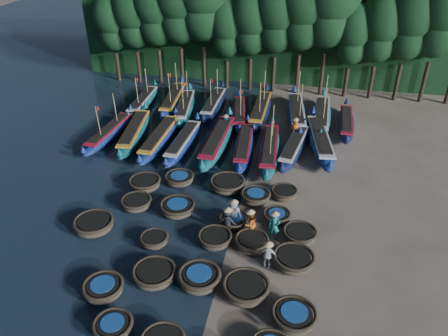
% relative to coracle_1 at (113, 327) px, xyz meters
% --- Properties ---
extents(ground, '(120.00, 120.00, 0.00)m').
position_rel_coracle_1_xyz_m(ground, '(3.82, 9.74, -0.40)').
color(ground, gray).
rests_on(ground, ground).
extents(foliage_wall, '(40.00, 3.00, 10.00)m').
position_rel_coracle_1_xyz_m(foliage_wall, '(3.82, 33.24, 4.60)').
color(foliage_wall, black).
rests_on(foliage_wall, ground).
extents(coracle_1, '(2.05, 2.05, 0.68)m').
position_rel_coracle_1_xyz_m(coracle_1, '(0.00, 0.00, 0.00)').
color(coracle_1, brown).
rests_on(coracle_1, ground).
extents(coracle_5, '(2.00, 2.00, 0.70)m').
position_rel_coracle_1_xyz_m(coracle_5, '(-1.34, 1.96, 0.01)').
color(coracle_5, brown).
rests_on(coracle_5, ground).
extents(coracle_6, '(2.35, 2.35, 0.72)m').
position_rel_coracle_1_xyz_m(coracle_6, '(0.73, 3.31, 0.02)').
color(coracle_6, brown).
rests_on(coracle_6, ground).
extents(coracle_7, '(2.43, 2.43, 0.85)m').
position_rel_coracle_1_xyz_m(coracle_7, '(3.00, 3.40, 0.10)').
color(coracle_7, brown).
rests_on(coracle_7, ground).
extents(coracle_8, '(2.31, 2.31, 0.81)m').
position_rel_coracle_1_xyz_m(coracle_8, '(5.30, 3.20, 0.07)').
color(coracle_8, brown).
rests_on(coracle_8, ground).
extents(coracle_9, '(2.38, 2.38, 0.69)m').
position_rel_coracle_1_xyz_m(coracle_9, '(7.63, 2.07, 0.01)').
color(coracle_9, brown).
rests_on(coracle_9, ground).
extents(coracle_10, '(2.52, 2.52, 0.78)m').
position_rel_coracle_1_xyz_m(coracle_10, '(-3.88, 6.30, 0.05)').
color(coracle_10, brown).
rests_on(coracle_10, ground).
extents(coracle_11, '(1.73, 1.73, 0.63)m').
position_rel_coracle_1_xyz_m(coracle_11, '(-0.13, 5.79, -0.03)').
color(coracle_11, brown).
rests_on(coracle_11, ground).
extents(coracle_12, '(2.11, 2.11, 0.69)m').
position_rel_coracle_1_xyz_m(coracle_12, '(3.09, 6.49, 0.00)').
color(coracle_12, brown).
rests_on(coracle_12, ground).
extents(coracle_13, '(2.00, 2.00, 0.69)m').
position_rel_coracle_1_xyz_m(coracle_13, '(5.10, 6.59, -0.00)').
color(coracle_13, brown).
rests_on(coracle_13, ground).
extents(coracle_14, '(2.58, 2.58, 0.77)m').
position_rel_coracle_1_xyz_m(coracle_14, '(7.40, 5.60, 0.05)').
color(coracle_14, brown).
rests_on(coracle_14, ground).
extents(coracle_15, '(1.96, 1.96, 0.69)m').
position_rel_coracle_1_xyz_m(coracle_15, '(-2.29, 8.80, 0.00)').
color(coracle_15, brown).
rests_on(coracle_15, ground).
extents(coracle_16, '(2.58, 2.58, 0.76)m').
position_rel_coracle_1_xyz_m(coracle_16, '(0.32, 8.75, 0.04)').
color(coracle_16, brown).
rests_on(coracle_16, ground).
extents(coracle_17, '(1.78, 1.78, 0.64)m').
position_rel_coracle_1_xyz_m(coracle_17, '(3.83, 8.27, -0.03)').
color(coracle_17, brown).
rests_on(coracle_17, ground).
extents(coracle_18, '(1.93, 1.93, 0.64)m').
position_rel_coracle_1_xyz_m(coracle_18, '(6.22, 9.14, -0.03)').
color(coracle_18, brown).
rests_on(coracle_18, ground).
extents(coracle_19, '(2.22, 2.22, 0.66)m').
position_rel_coracle_1_xyz_m(coracle_19, '(7.61, 7.76, -0.02)').
color(coracle_19, brown).
rests_on(coracle_19, ground).
extents(coracle_20, '(2.23, 2.23, 0.76)m').
position_rel_coracle_1_xyz_m(coracle_20, '(-2.50, 10.89, 0.04)').
color(coracle_20, brown).
rests_on(coracle_20, ground).
extents(coracle_21, '(2.14, 2.14, 0.64)m').
position_rel_coracle_1_xyz_m(coracle_21, '(-0.50, 11.97, -0.03)').
color(coracle_21, brown).
rests_on(coracle_21, ground).
extents(coracle_22, '(2.66, 2.66, 0.77)m').
position_rel_coracle_1_xyz_m(coracle_22, '(2.77, 11.83, 0.04)').
color(coracle_22, brown).
rests_on(coracle_22, ground).
extents(coracle_23, '(2.20, 2.20, 0.70)m').
position_rel_coracle_1_xyz_m(coracle_23, '(4.74, 10.85, 0.01)').
color(coracle_23, brown).
rests_on(coracle_23, ground).
extents(coracle_24, '(1.72, 1.72, 0.67)m').
position_rel_coracle_1_xyz_m(coracle_24, '(6.47, 11.59, -0.01)').
color(coracle_24, brown).
rests_on(coracle_24, ground).
extents(long_boat_0, '(2.02, 7.94, 3.38)m').
position_rel_coracle_1_xyz_m(long_boat_0, '(-7.67, 17.11, 0.14)').
color(long_boat_0, navy).
rests_on(long_boat_0, ground).
extents(long_boat_1, '(2.52, 8.56, 1.52)m').
position_rel_coracle_1_xyz_m(long_boat_1, '(-5.74, 17.43, 0.18)').
color(long_boat_1, '#105C5F').
rests_on(long_boat_1, ground).
extents(long_boat_2, '(1.70, 8.46, 1.49)m').
position_rel_coracle_1_xyz_m(long_boat_2, '(-3.47, 16.89, 0.17)').
color(long_boat_2, navy).
rests_on(long_boat_2, ground).
extents(long_boat_3, '(1.75, 7.85, 1.38)m').
position_rel_coracle_1_xyz_m(long_boat_3, '(-1.55, 16.70, 0.13)').
color(long_boat_3, navy).
rests_on(long_boat_3, ground).
extents(long_boat_4, '(1.89, 9.22, 1.62)m').
position_rel_coracle_1_xyz_m(long_boat_4, '(0.99, 17.18, 0.22)').
color(long_boat_4, '#105C5F').
rests_on(long_boat_4, ground).
extents(long_boat_5, '(1.93, 7.94, 1.40)m').
position_rel_coracle_1_xyz_m(long_boat_5, '(3.05, 16.94, 0.14)').
color(long_boat_5, navy).
rests_on(long_boat_5, ground).
extents(long_boat_6, '(1.89, 8.53, 3.62)m').
position_rel_coracle_1_xyz_m(long_boat_6, '(4.98, 16.69, 0.18)').
color(long_boat_6, '#105C5F').
rests_on(long_boat_6, ground).
extents(long_boat_7, '(2.65, 7.81, 1.39)m').
position_rel_coracle_1_xyz_m(long_boat_7, '(6.74, 17.54, 0.14)').
color(long_boat_7, '#101C3D').
rests_on(long_boat_7, ground).
extents(long_boat_8, '(2.90, 9.02, 1.60)m').
position_rel_coracle_1_xyz_m(long_boat_8, '(8.60, 18.77, 0.22)').
color(long_boat_8, navy).
rests_on(long_boat_8, ground).
extents(long_boat_9, '(1.55, 7.78, 3.30)m').
position_rel_coracle_1_xyz_m(long_boat_9, '(-7.24, 23.48, 0.13)').
color(long_boat_9, '#105C5F').
rests_on(long_boat_9, ground).
extents(long_boat_10, '(2.16, 8.62, 3.67)m').
position_rel_coracle_1_xyz_m(long_boat_10, '(-4.62, 24.29, 0.19)').
color(long_boat_10, navy).
rests_on(long_boat_10, ground).
extents(long_boat_11, '(2.53, 8.12, 3.48)m').
position_rel_coracle_1_xyz_m(long_boat_11, '(-3.15, 22.94, 0.16)').
color(long_boat_11, '#105C5F').
rests_on(long_boat_11, ground).
extents(long_boat_12, '(1.48, 8.00, 3.40)m').
position_rel_coracle_1_xyz_m(long_boat_12, '(-0.83, 24.21, 0.14)').
color(long_boat_12, '#101C3D').
rests_on(long_boat_12, ground).
extents(long_boat_13, '(2.49, 7.43, 3.19)m').
position_rel_coracle_1_xyz_m(long_boat_13, '(1.74, 22.71, 0.11)').
color(long_boat_13, navy).
rests_on(long_boat_13, ground).
extents(long_boat_14, '(1.66, 8.77, 3.73)m').
position_rel_coracle_1_xyz_m(long_boat_14, '(3.48, 23.53, 0.20)').
color(long_boat_14, '#101C3D').
rests_on(long_boat_14, ground).
extents(long_boat_15, '(2.54, 9.09, 3.88)m').
position_rel_coracle_1_xyz_m(long_boat_15, '(6.58, 23.43, 0.22)').
color(long_boat_15, navy).
rests_on(long_boat_15, ground).
extents(long_boat_16, '(1.77, 8.80, 3.74)m').
position_rel_coracle_1_xyz_m(long_boat_16, '(8.71, 23.33, 0.20)').
color(long_boat_16, '#105C5F').
rests_on(long_boat_16, ground).
extents(long_boat_17, '(1.55, 7.48, 1.32)m').
position_rel_coracle_1_xyz_m(long_boat_17, '(10.68, 22.52, 0.11)').
color(long_boat_17, '#101C3D').
rests_on(long_boat_17, ground).
extents(fisherman_0, '(0.95, 0.75, 1.91)m').
position_rel_coracle_1_xyz_m(fisherman_0, '(3.82, 8.31, 0.52)').
color(fisherman_0, silver).
rests_on(fisherman_0, ground).
extents(fisherman_1, '(0.70, 0.53, 1.94)m').
position_rel_coracle_1_xyz_m(fisherman_1, '(6.19, 7.61, 0.57)').
color(fisherman_1, '#1B6D71').
rests_on(fisherman_1, ground).
extents(fisherman_2, '(1.04, 1.06, 1.92)m').
position_rel_coracle_1_xyz_m(fisherman_2, '(4.86, 7.55, 0.51)').
color(fisherman_2, '#C55D1A').
rests_on(fisherman_2, ground).
extents(fisherman_3, '(1.15, 0.75, 1.87)m').
position_rel_coracle_1_xyz_m(fisherman_3, '(3.61, 7.57, 0.48)').
color(fisherman_3, black).
rests_on(fisherman_3, ground).
extents(fisherman_4, '(0.92, 0.52, 1.76)m').
position_rel_coracle_1_xyz_m(fisherman_4, '(6.10, 5.31, 0.46)').
color(fisherman_4, silver).
rests_on(fisherman_4, ground).
extents(fisherman_5, '(1.45, 0.92, 1.70)m').
position_rel_coracle_1_xyz_m(fisherman_5, '(1.10, 19.93, 0.40)').
color(fisherman_5, '#1B6D71').
rests_on(fisherman_5, ground).
extents(fisherman_6, '(0.90, 0.62, 1.95)m').
position_rel_coracle_1_xyz_m(fisherman_6, '(6.64, 19.82, 0.54)').
color(fisherman_6, '#C55D1A').
rests_on(fisherman_6, ground).
extents(tree_0, '(3.68, 3.68, 8.68)m').
position_rel_coracle_1_xyz_m(tree_0, '(-12.18, 29.74, 5.58)').
color(tree_0, black).
rests_on(tree_0, ground).
extents(tree_1, '(4.09, 4.09, 9.65)m').
position_rel_coracle_1_xyz_m(tree_1, '(-9.88, 29.74, 6.25)').
color(tree_1, black).
rests_on(tree_1, ground).
extents(tree_2, '(4.51, 4.51, 10.63)m').
position_rel_coracle_1_xyz_m(tree_2, '(-7.58, 29.74, 6.93)').
color(tree_2, black).
rests_on(tree_2, ground).
extents(tree_3, '(4.92, 4.92, 11.60)m').
position_rel_coracle_1_xyz_m(tree_3, '(-5.28, 29.74, 7.60)').
color(tree_3, black).
rests_on(tree_3, ground).
extents(tree_5, '(3.68, 3.68, 8.68)m').
position_rel_coracle_1_xyz_m(tree_5, '(-0.68, 29.74, 5.58)').
color(tree_5, black).
rests_on(tree_5, ground).
extents(tree_6, '(4.09, 4.09, 9.65)m').
position_rel_coracle_1_xyz_m(tree_6, '(1.62, 29.74, 6.25)').
color(tree_6, black).
rests_on(tree_6, ground).
extents(tree_7, '(4.51, 4.51, 10.63)m').
position_rel_coracle_1_xyz_m(tree_7, '(3.92, 29.74, 6.93)').
color(tree_7, black).
rests_on(tree_7, ground).
extents(tree_8, '(4.92, 4.92, 11.60)m').
position_rel_coracle_1_xyz_m(tree_8, '(6.22, 29.74, 7.60)').
color(tree_8, black).
rests_on(tree_8, ground).
extents(tree_9, '(5.34, 5.34, 12.58)m').
position_rel_coracle_1_xyz_m(tree_9, '(8.52, 29.74, 8.28)').
color(tree_9, black).
rests_on(tree_9, ground).
extents(tree_10, '(3.68, 3.68, 8.68)m').
position_rel_coracle_1_xyz_m(tree_10, '(10.82, 29.74, 5.58)').
color(tree_10, black).
rests_on(tree_10, ground).
extents(tree_11, '(4.09, 4.09, 9.65)m').
position_rel_coracle_1_xyz_m(tree_11, '(13.12, 29.74, 6.25)').
color(tree_11, black).
rests_on(tree_11, ground).
extents(tree_12, '(4.51, 4.51, 10.63)m').
position_rel_coracle_1_xyz_m(tree_12, '(15.42, 29.74, 6.93)').
color(tree_12, black).
rests_on(tree_12, ground).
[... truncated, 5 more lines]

